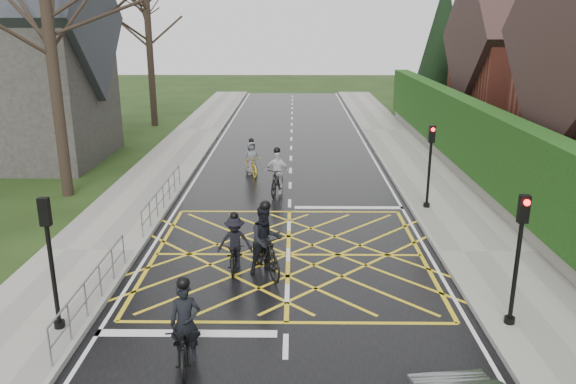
{
  "coord_description": "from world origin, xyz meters",
  "views": [
    {
      "loc": [
        0.17,
        -15.65,
        6.74
      ],
      "look_at": [
        -0.03,
        2.26,
        1.3
      ],
      "focal_mm": 35.0,
      "sensor_mm": 36.0,
      "label": 1
    }
  ],
  "objects_px": {
    "cyclist_mid": "(235,248)",
    "cyclist_lead": "(252,162)",
    "cyclist_front": "(277,177)",
    "cyclist_rear": "(185,335)",
    "cyclist_back": "(266,246)"
  },
  "relations": [
    {
      "from": "cyclist_mid",
      "to": "cyclist_lead",
      "type": "bearing_deg",
      "value": 89.76
    },
    {
      "from": "cyclist_mid",
      "to": "cyclist_front",
      "type": "xyz_separation_m",
      "value": [
        0.98,
        7.27,
        0.1
      ]
    },
    {
      "from": "cyclist_mid",
      "to": "cyclist_lead",
      "type": "relative_size",
      "value": 0.94
    },
    {
      "from": "cyclist_rear",
      "to": "cyclist_front",
      "type": "bearing_deg",
      "value": 74.85
    },
    {
      "from": "cyclist_mid",
      "to": "cyclist_lead",
      "type": "height_order",
      "value": "cyclist_lead"
    },
    {
      "from": "cyclist_back",
      "to": "cyclist_front",
      "type": "distance_m",
      "value": 7.56
    },
    {
      "from": "cyclist_rear",
      "to": "cyclist_front",
      "type": "xyz_separation_m",
      "value": [
        1.52,
        11.89,
        0.1
      ]
    },
    {
      "from": "cyclist_back",
      "to": "cyclist_rear",
      "type": "bearing_deg",
      "value": -131.77
    },
    {
      "from": "cyclist_rear",
      "to": "cyclist_mid",
      "type": "xyz_separation_m",
      "value": [
        0.54,
        4.62,
        0.0
      ]
    },
    {
      "from": "cyclist_back",
      "to": "cyclist_front",
      "type": "xyz_separation_m",
      "value": [
        0.09,
        7.56,
        -0.08
      ]
    },
    {
      "from": "cyclist_lead",
      "to": "cyclist_back",
      "type": "bearing_deg",
      "value": -102.73
    },
    {
      "from": "cyclist_front",
      "to": "cyclist_mid",
      "type": "bearing_deg",
      "value": -86.02
    },
    {
      "from": "cyclist_back",
      "to": "cyclist_front",
      "type": "bearing_deg",
      "value": 65.79
    },
    {
      "from": "cyclist_back",
      "to": "cyclist_lead",
      "type": "bearing_deg",
      "value": 72.8
    },
    {
      "from": "cyclist_front",
      "to": "cyclist_lead",
      "type": "relative_size",
      "value": 1.08
    }
  ]
}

